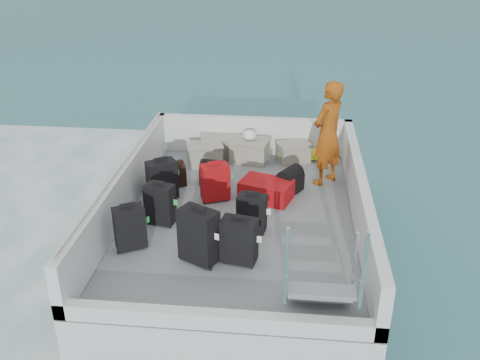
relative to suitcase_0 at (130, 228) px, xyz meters
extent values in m
plane|color=#1C5562|center=(1.35, 1.01, -0.93)|extent=(160.00, 160.00, 0.00)
cube|color=silver|center=(1.35, 1.01, -0.63)|extent=(3.60, 5.00, 0.60)
cube|color=gray|center=(1.35, 1.01, -0.32)|extent=(3.30, 4.70, 0.02)
cube|color=silver|center=(-0.38, 1.01, 0.04)|extent=(0.14, 5.00, 0.70)
cube|color=silver|center=(3.08, 1.01, 0.04)|extent=(0.14, 5.00, 0.70)
cube|color=silver|center=(1.35, 3.44, 0.04)|extent=(3.60, 0.14, 0.70)
cube|color=silver|center=(1.35, -1.42, -0.21)|extent=(3.60, 0.14, 0.20)
cylinder|color=silver|center=(-0.38, 1.01, 0.44)|extent=(0.04, 4.80, 0.04)
cube|color=black|center=(0.00, 0.00, 0.00)|extent=(0.46, 0.39, 0.62)
cube|color=black|center=(0.24, 0.69, 0.00)|extent=(0.45, 0.31, 0.61)
cube|color=black|center=(0.09, 1.44, 0.01)|extent=(0.52, 0.46, 0.64)
cube|color=black|center=(0.95, -0.20, 0.06)|extent=(0.56, 0.48, 0.74)
cube|color=#990B11|center=(0.92, 1.49, -0.01)|extent=(0.49, 0.40, 0.59)
cube|color=black|center=(1.46, -0.17, 0.00)|extent=(0.49, 0.34, 0.62)
cube|color=black|center=(1.56, 0.60, -0.03)|extent=(0.43, 0.28, 0.56)
cube|color=#990B11|center=(1.71, 1.60, -0.15)|extent=(0.90, 0.73, 0.31)
cube|color=gray|center=(0.54, 2.82, -0.13)|extent=(0.68, 0.55, 0.36)
cube|color=gray|center=(0.74, 3.21, -0.12)|extent=(0.72, 0.56, 0.38)
cube|color=gray|center=(1.32, 3.04, -0.11)|extent=(0.72, 0.56, 0.39)
cube|color=gray|center=(2.11, 3.12, -0.15)|extent=(0.64, 0.55, 0.32)
ellipsoid|color=yellow|center=(2.49, 3.21, -0.20)|extent=(0.28, 0.26, 0.22)
ellipsoid|color=white|center=(1.32, 3.04, 0.17)|extent=(0.24, 0.24, 0.18)
imported|color=#C85B12|center=(2.65, 2.31, 0.56)|extent=(0.73, 0.75, 1.73)
camera|label=1|loc=(2.05, -5.86, 3.64)|focal=40.00mm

